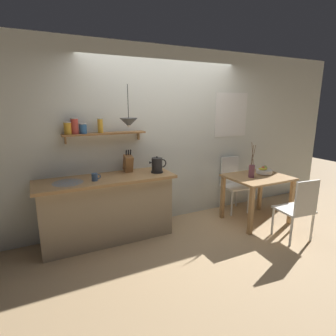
{
  "coord_description": "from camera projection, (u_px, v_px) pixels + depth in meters",
  "views": [
    {
      "loc": [
        -1.81,
        -3.19,
        1.87
      ],
      "look_at": [
        -0.1,
        0.25,
        0.95
      ],
      "focal_mm": 28.93,
      "sensor_mm": 36.0,
      "label": 1
    }
  ],
  "objects": [
    {
      "name": "fruit_bowl",
      "position": [
        264.0,
        171.0,
        4.39
      ],
      "size": [
        0.25,
        0.25,
        0.13
      ],
      "color": "silver",
      "rests_on": "dining_table"
    },
    {
      "name": "electric_kettle",
      "position": [
        157.0,
        165.0,
        3.87
      ],
      "size": [
        0.26,
        0.18,
        0.24
      ],
      "color": "black",
      "rests_on": "kitchen_counter"
    },
    {
      "name": "back_wall",
      "position": [
        174.0,
        137.0,
        4.34
      ],
      "size": [
        6.8,
        0.11,
        2.7
      ],
      "color": "silver",
      "rests_on": "ground_plane"
    },
    {
      "name": "dining_table",
      "position": [
        257.0,
        184.0,
        4.29
      ],
      "size": [
        0.93,
        0.76,
        0.75
      ],
      "color": "tan",
      "rests_on": "ground_plane"
    },
    {
      "name": "ground_plane",
      "position": [
        182.0,
        233.0,
        4.0
      ],
      "size": [
        14.0,
        14.0,
        0.0
      ],
      "primitive_type": "plane",
      "color": "tan"
    },
    {
      "name": "dining_chair_near",
      "position": [
        299.0,
        207.0,
        3.68
      ],
      "size": [
        0.47,
        0.45,
        0.9
      ],
      "color": "white",
      "rests_on": "ground_plane"
    },
    {
      "name": "dining_chair_far",
      "position": [
        233.0,
        182.0,
        4.79
      ],
      "size": [
        0.44,
        0.45,
        0.95
      ],
      "color": "white",
      "rests_on": "ground_plane"
    },
    {
      "name": "wall_shelf",
      "position": [
        91.0,
        130.0,
        3.59
      ],
      "size": [
        1.12,
        0.2,
        0.34
      ],
      "color": "#9E6B3D"
    },
    {
      "name": "kitchen_counter",
      "position": [
        107.0,
        208.0,
        3.73
      ],
      "size": [
        1.83,
        0.63,
        0.9
      ],
      "color": "tan",
      "rests_on": "ground_plane"
    },
    {
      "name": "knife_block",
      "position": [
        128.0,
        163.0,
        3.88
      ],
      "size": [
        0.11,
        0.19,
        0.33
      ],
      "color": "#9E6B3D",
      "rests_on": "kitchen_counter"
    },
    {
      "name": "coffee_mug_by_sink",
      "position": [
        95.0,
        177.0,
        3.46
      ],
      "size": [
        0.12,
        0.08,
        0.1
      ],
      "color": "#3D5B89",
      "rests_on": "kitchen_counter"
    },
    {
      "name": "twig_vase",
      "position": [
        252.0,
        171.0,
        4.17
      ],
      "size": [
        0.09,
        0.09,
        0.55
      ],
      "color": "brown",
      "rests_on": "dining_table"
    },
    {
      "name": "pendant_lamp",
      "position": [
        129.0,
        122.0,
        3.52
      ],
      "size": [
        0.24,
        0.24,
        0.54
      ],
      "color": "black"
    }
  ]
}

